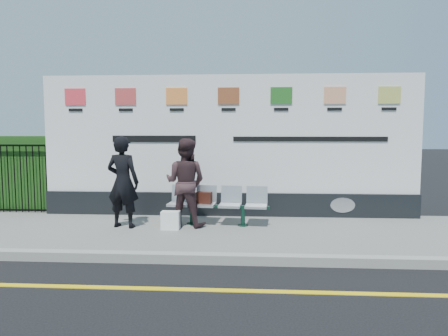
{
  "coord_description": "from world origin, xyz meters",
  "views": [
    {
      "loc": [
        0.92,
        -4.68,
        1.93
      ],
      "look_at": [
        0.47,
        2.69,
        1.25
      ],
      "focal_mm": 32.0,
      "sensor_mm": 36.0,
      "label": 1
    }
  ],
  "objects_px": {
    "bench": "(217,214)",
    "woman_right": "(185,182)",
    "woman_left": "(123,182)",
    "billboard": "(229,155)"
  },
  "relations": [
    {
      "from": "billboard",
      "to": "woman_right",
      "type": "bearing_deg",
      "value": -126.77
    },
    {
      "from": "woman_left",
      "to": "billboard",
      "type": "bearing_deg",
      "value": -136.96
    },
    {
      "from": "bench",
      "to": "woman_right",
      "type": "xyz_separation_m",
      "value": [
        -0.6,
        -0.1,
        0.63
      ]
    },
    {
      "from": "bench",
      "to": "woman_right",
      "type": "height_order",
      "value": "woman_right"
    },
    {
      "from": "billboard",
      "to": "woman_right",
      "type": "distance_m",
      "value": 1.37
    },
    {
      "from": "billboard",
      "to": "woman_left",
      "type": "height_order",
      "value": "billboard"
    },
    {
      "from": "billboard",
      "to": "woman_left",
      "type": "distance_m",
      "value": 2.33
    },
    {
      "from": "woman_left",
      "to": "woman_right",
      "type": "relative_size",
      "value": 1.03
    },
    {
      "from": "bench",
      "to": "woman_left",
      "type": "bearing_deg",
      "value": -165.57
    },
    {
      "from": "woman_right",
      "to": "bench",
      "type": "bearing_deg",
      "value": -156.79
    }
  ]
}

